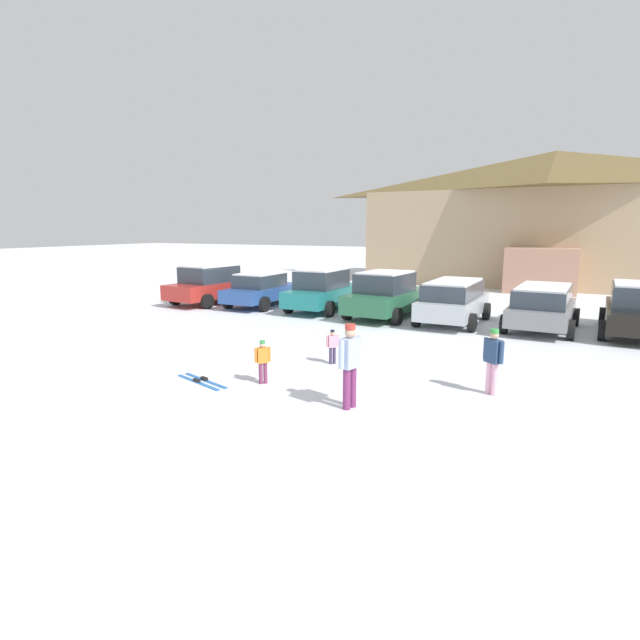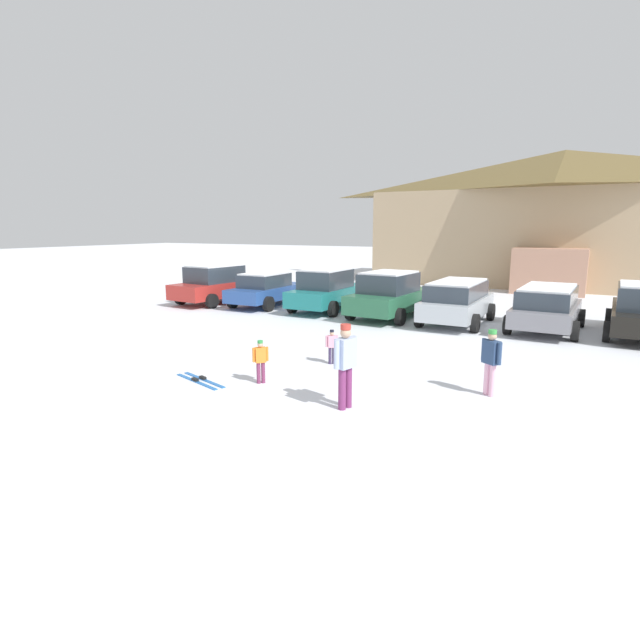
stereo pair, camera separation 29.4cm
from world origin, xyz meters
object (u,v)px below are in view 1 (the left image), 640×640
object	(u,v)px
skier_child_in_pink_snowsuit	(332,345)
skier_adult_in_blue_parka	(350,361)
parked_blue_hatchback	(262,289)
parked_grey_wagon	(542,306)
pair_of_skis	(201,381)
skier_child_in_orange_jacket	(263,359)
ski_lodge	(551,218)
parked_teal_hatchback	(323,290)
parked_silver_wagon	(453,300)
parked_red_sedan	(212,284)
parked_green_coupe	(386,295)
parked_black_sedan	(637,309)
skier_teen_in_navy_coat	(493,358)

from	to	relation	value
skier_child_in_pink_snowsuit	skier_adult_in_blue_parka	bearing A→B (deg)	-59.04
parked_blue_hatchback	parked_grey_wagon	xyz separation A→B (m)	(11.48, -0.16, 0.07)
pair_of_skis	skier_child_in_orange_jacket	bearing A→B (deg)	21.77
ski_lodge	parked_teal_hatchback	bearing A→B (deg)	-117.37
parked_teal_hatchback	parked_silver_wagon	world-z (taller)	parked_teal_hatchback
parked_red_sedan	parked_green_coupe	size ratio (longest dim) A/B	1.05
parked_red_sedan	parked_grey_wagon	xyz separation A→B (m)	(14.06, 0.06, -0.05)
parked_red_sedan	parked_teal_hatchback	distance (m)	5.57
parked_green_coupe	parked_black_sedan	xyz separation A→B (m)	(8.37, 0.40, -0.03)
parked_blue_hatchback	skier_adult_in_blue_parka	xyz separation A→B (m)	(8.55, -10.08, 0.17)
skier_teen_in_navy_coat	parked_silver_wagon	bearing A→B (deg)	107.44
parked_teal_hatchback	parked_blue_hatchback	bearing A→B (deg)	-176.69
pair_of_skis	parked_green_coupe	bearing A→B (deg)	84.02
parked_red_sedan	parked_black_sedan	distance (m)	16.85
parked_black_sedan	skier_child_in_pink_snowsuit	xyz separation A→B (m)	(-7.38, -7.50, -0.36)
parked_teal_hatchback	parked_green_coupe	world-z (taller)	parked_green_coupe
parked_black_sedan	pair_of_skis	bearing A→B (deg)	-132.57
skier_teen_in_navy_coat	ski_lodge	bearing A→B (deg)	89.81
parked_silver_wagon	skier_teen_in_navy_coat	size ratio (longest dim) A/B	3.08
parked_green_coupe	parked_black_sedan	bearing A→B (deg)	2.74
parked_grey_wagon	skier_adult_in_blue_parka	size ratio (longest dim) A/B	2.61
parked_silver_wagon	skier_child_in_pink_snowsuit	xyz separation A→B (m)	(-1.60, -7.01, -0.35)
parked_red_sedan	parked_grey_wagon	size ratio (longest dim) A/B	1.11
parked_silver_wagon	skier_child_in_pink_snowsuit	bearing A→B (deg)	-102.88
ski_lodge	parked_silver_wagon	bearing A→B (deg)	-98.87
parked_teal_hatchback	skier_child_in_orange_jacket	bearing A→B (deg)	-71.60
pair_of_skis	parked_blue_hatchback	bearing A→B (deg)	115.86
parked_green_coupe	skier_adult_in_blue_parka	xyz separation A→B (m)	(2.66, -9.87, 0.05)
parked_red_sedan	ski_lodge	bearing A→B (deg)	49.49
parked_red_sedan	parked_teal_hatchback	world-z (taller)	parked_teal_hatchback
skier_child_in_pink_snowsuit	skier_adult_in_blue_parka	distance (m)	3.25
parked_green_coupe	skier_adult_in_blue_parka	distance (m)	10.22
ski_lodge	parked_black_sedan	xyz separation A→B (m)	(3.28, -15.46, -3.19)
parked_red_sedan	skier_adult_in_blue_parka	world-z (taller)	parked_red_sedan
skier_adult_in_blue_parka	pair_of_skis	size ratio (longest dim) A/B	1.02
ski_lodge	skier_teen_in_navy_coat	xyz separation A→B (m)	(-0.08, -23.64, -3.26)
parked_blue_hatchback	pair_of_skis	distance (m)	11.19
ski_lodge	skier_child_in_orange_jacket	size ratio (longest dim) A/B	21.87
skier_adult_in_blue_parka	skier_teen_in_navy_coat	size ratio (longest dim) A/B	1.19
parked_teal_hatchback	skier_teen_in_navy_coat	world-z (taller)	parked_teal_hatchback
skier_child_in_pink_snowsuit	pair_of_skis	world-z (taller)	skier_child_in_pink_snowsuit
parked_red_sedan	parked_black_sedan	size ratio (longest dim) A/B	1.01
parked_grey_wagon	pair_of_skis	world-z (taller)	parked_grey_wagon
pair_of_skis	skier_adult_in_blue_parka	bearing A→B (deg)	-0.50
parked_blue_hatchback	skier_child_in_orange_jacket	world-z (taller)	parked_blue_hatchback
parked_teal_hatchback	ski_lodge	bearing A→B (deg)	62.63
parked_grey_wagon	skier_child_in_orange_jacket	xyz separation A→B (m)	(-5.28, -9.35, -0.28)
parked_grey_wagon	parked_black_sedan	world-z (taller)	parked_black_sedan
parked_teal_hatchback	skier_adult_in_blue_parka	xyz separation A→B (m)	(5.58, -10.25, 0.06)
ski_lodge	skier_adult_in_blue_parka	size ratio (longest dim) A/B	12.97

